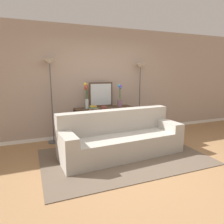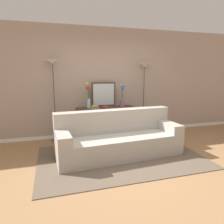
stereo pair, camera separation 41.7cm
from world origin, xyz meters
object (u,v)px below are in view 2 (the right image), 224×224
(couch, at_px, (118,139))
(floor_lamp_right, at_px, (144,79))
(fruit_bowl, at_px, (106,107))
(console_table, at_px, (106,116))
(book_stack, at_px, (95,107))
(wall_mirror, at_px, (104,94))
(floor_lamp_left, at_px, (53,78))
(vase_tall_flowers, at_px, (88,96))
(vase_short_flowers, at_px, (123,97))
(book_row_under_console, at_px, (92,137))

(couch, distance_m, floor_lamp_right, 2.02)
(fruit_bowl, bearing_deg, console_table, 71.46)
(fruit_bowl, distance_m, book_stack, 0.26)
(wall_mirror, bearing_deg, fruit_bowl, -95.39)
(console_table, distance_m, fruit_bowl, 0.29)
(floor_lamp_right, xyz_separation_m, book_stack, (-1.38, -0.23, -0.64))
(floor_lamp_left, height_order, book_stack, floor_lamp_left)
(vase_tall_flowers, distance_m, book_stack, 0.31)
(console_table, relative_size, wall_mirror, 2.37)
(vase_short_flowers, relative_size, book_row_under_console, 1.22)
(couch, distance_m, vase_short_flowers, 1.40)
(vase_short_flowers, relative_size, fruit_bowl, 3.66)
(fruit_bowl, bearing_deg, vase_short_flowers, 14.41)
(vase_short_flowers, bearing_deg, book_row_under_console, -179.88)
(couch, relative_size, fruit_bowl, 16.44)
(wall_mirror, distance_m, vase_short_flowers, 0.48)
(floor_lamp_right, xyz_separation_m, book_row_under_console, (-1.44, -0.12, -1.40))
(couch, relative_size, floor_lamp_right, 1.33)
(vase_tall_flowers, height_order, vase_short_flowers, vase_tall_flowers)
(fruit_bowl, relative_size, book_stack, 0.74)
(couch, xyz_separation_m, fruit_bowl, (0.00, 0.99, 0.50))
(console_table, height_order, wall_mirror, wall_mirror)
(floor_lamp_left, distance_m, floor_lamp_right, 2.29)
(vase_short_flowers, bearing_deg, vase_tall_flowers, -178.10)
(console_table, xyz_separation_m, vase_short_flowers, (0.43, 0.00, 0.46))
(fruit_bowl, height_order, book_row_under_console, fruit_bowl)
(console_table, height_order, vase_tall_flowers, vase_tall_flowers)
(console_table, relative_size, book_stack, 7.05)
(wall_mirror, bearing_deg, floor_lamp_right, -1.80)
(floor_lamp_left, bearing_deg, fruit_bowl, -11.73)
(fruit_bowl, relative_size, book_row_under_console, 0.33)
(wall_mirror, bearing_deg, book_stack, -137.45)
(floor_lamp_right, height_order, book_stack, floor_lamp_right)
(vase_short_flowers, bearing_deg, book_stack, -171.50)
(vase_short_flowers, bearing_deg, fruit_bowl, -165.59)
(couch, relative_size, book_stack, 12.18)
(fruit_bowl, bearing_deg, wall_mirror, 84.61)
(vase_tall_flowers, relative_size, book_stack, 3.02)
(couch, height_order, console_table, couch)
(floor_lamp_right, relative_size, fruit_bowl, 12.31)
(floor_lamp_right, bearing_deg, console_table, -173.40)
(floor_lamp_right, distance_m, book_stack, 1.53)
(book_row_under_console, bearing_deg, floor_lamp_left, 171.68)
(vase_tall_flowers, bearing_deg, fruit_bowl, -13.04)
(floor_lamp_left, distance_m, book_row_under_console, 1.69)
(console_table, bearing_deg, floor_lamp_right, 6.60)
(book_stack, bearing_deg, vase_tall_flowers, 149.14)
(console_table, bearing_deg, couch, -92.18)
(wall_mirror, distance_m, book_stack, 0.48)
(couch, distance_m, book_stack, 1.15)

